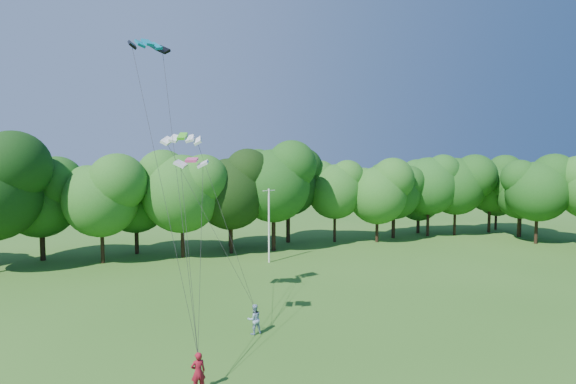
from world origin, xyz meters
name	(u,v)px	position (x,y,z in m)	size (l,w,h in m)	color
utility_pole	(269,225)	(4.86, 28.06, 4.07)	(1.52, 0.59, 7.90)	silver
kite_flyer_left	(198,372)	(-7.50, 4.35, 0.96)	(0.70, 0.46, 1.92)	maroon
kite_flyer_right	(254,319)	(-2.81, 10.03, 0.95)	(0.93, 0.72, 1.91)	#93B0CC
kite_teal	(148,43)	(-8.52, 13.93, 18.41)	(2.66, 1.69, 0.64)	#046D8A
kite_green	(182,136)	(-6.20, 15.38, 12.61)	(2.90, 2.09, 0.59)	#47CA1E
kite_pink	(192,160)	(-6.64, 9.70, 10.99)	(2.13, 1.56, 0.30)	#E74089
tree_back_center	(231,183)	(2.40, 34.20, 8.30)	(9.14, 9.14, 13.29)	#322613
tree_back_east	(429,179)	(31.54, 34.71, 8.17)	(9.00, 9.00, 13.09)	#322014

